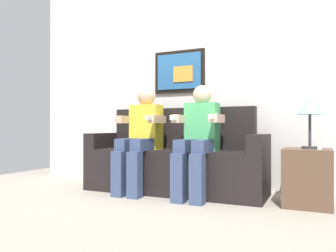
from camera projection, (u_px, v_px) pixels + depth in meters
ground_plane at (162, 198)px, 3.22m from camera, size 5.60×5.60×0.00m
back_wall_assembly at (189, 76)px, 3.92m from camera, size 4.31×0.10×2.60m
couch at (175, 163)px, 3.52m from camera, size 1.91×0.58×0.90m
person_on_left at (141, 135)px, 3.50m from camera, size 0.46×0.56×1.11m
person_on_right at (198, 136)px, 3.23m from camera, size 0.46×0.56×1.11m
side_table_right at (307, 177)px, 2.88m from camera, size 0.40×0.40×0.50m
table_lamp at (310, 108)px, 2.90m from camera, size 0.22×0.22×0.46m
spare_remote_on_table at (320, 148)px, 2.81m from camera, size 0.04×0.13×0.02m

